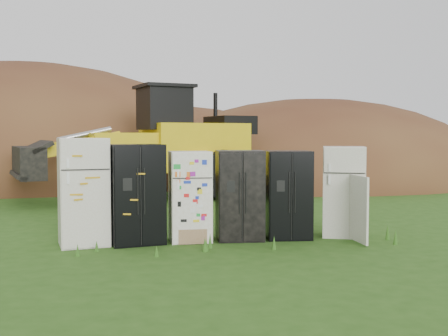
# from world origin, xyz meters

# --- Properties ---
(ground) EXTENTS (120.00, 120.00, 0.00)m
(ground) POSITION_xyz_m (0.00, 0.00, 0.00)
(ground) COLOR #285015
(ground) RESTS_ON ground
(fridge_leftmost) EXTENTS (0.94, 0.91, 1.86)m
(fridge_leftmost) POSITION_xyz_m (-2.43, 0.00, 0.93)
(fridge_leftmost) COLOR silver
(fridge_leftmost) RESTS_ON ground
(fridge_black_side) EXTENTS (1.03, 0.88, 1.75)m
(fridge_black_side) POSITION_xyz_m (-1.53, -0.02, 0.88)
(fridge_black_side) COLOR black
(fridge_black_side) RESTS_ON ground
(fridge_sticker) EXTENTS (0.72, 0.67, 1.62)m
(fridge_sticker) POSITION_xyz_m (-0.57, 0.02, 0.81)
(fridge_sticker) COLOR white
(fridge_sticker) RESTS_ON ground
(fridge_dark_mid) EXTENTS (0.89, 0.74, 1.63)m
(fridge_dark_mid) POSITION_xyz_m (0.34, -0.02, 0.82)
(fridge_dark_mid) COLOR black
(fridge_dark_mid) RESTS_ON ground
(fridge_black_right) EXTENTS (0.88, 0.76, 1.62)m
(fridge_black_right) POSITION_xyz_m (1.25, -0.04, 0.81)
(fridge_black_right) COLOR black
(fridge_black_right) RESTS_ON ground
(fridge_open_door) EXTENTS (0.97, 0.94, 1.70)m
(fridge_open_door) POSITION_xyz_m (2.35, -0.02, 0.85)
(fridge_open_door) COLOR silver
(fridge_open_door) RESTS_ON ground
(wheel_loader) EXTENTS (7.49, 4.49, 3.39)m
(wheel_loader) POSITION_xyz_m (-1.28, 6.68, 1.69)
(wheel_loader) COLOR gold
(wheel_loader) RESTS_ON ground
(dirt_mound_right) EXTENTS (14.61, 10.71, 6.69)m
(dirt_mound_right) POSITION_xyz_m (6.00, 11.50, 0.00)
(dirt_mound_right) COLOR #4B2518
(dirt_mound_right) RESTS_ON ground
(dirt_mound_left) EXTENTS (17.77, 13.33, 9.70)m
(dirt_mound_left) POSITION_xyz_m (-5.53, 14.25, 0.00)
(dirt_mound_left) COLOR #4B2518
(dirt_mound_left) RESTS_ON ground
(dirt_mound_back) EXTENTS (19.11, 12.74, 6.76)m
(dirt_mound_back) POSITION_xyz_m (-0.58, 17.40, 0.00)
(dirt_mound_back) COLOR #4B2518
(dirt_mound_back) RESTS_ON ground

